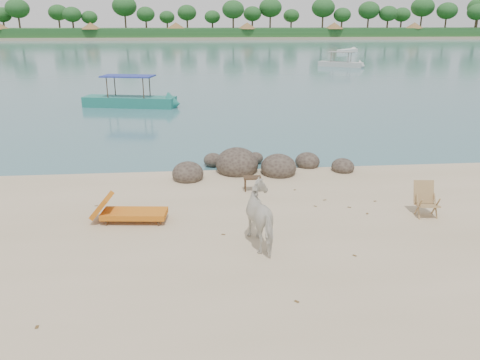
# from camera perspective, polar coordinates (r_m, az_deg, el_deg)

# --- Properties ---
(water) EXTENTS (400.00, 400.00, 0.00)m
(water) POSITION_cam_1_polar(r_m,az_deg,el_deg) (99.86, -4.68, 15.87)
(water) COLOR #346469
(water) RESTS_ON ground
(far_shore) EXTENTS (420.00, 90.00, 1.40)m
(far_shore) POSITION_cam_1_polar(r_m,az_deg,el_deg) (179.80, -5.09, 17.13)
(far_shore) COLOR tan
(far_shore) RESTS_ON ground
(far_scenery) EXTENTS (420.00, 18.00, 9.50)m
(far_scenery) POSITION_cam_1_polar(r_m,az_deg,el_deg) (146.44, -5.00, 18.00)
(far_scenery) COLOR #1E4C1E
(far_scenery) RESTS_ON ground
(boulders) EXTENTS (6.32, 2.79, 1.12)m
(boulders) POSITION_cam_1_polar(r_m,az_deg,el_deg) (16.28, 1.46, 1.66)
(boulders) COLOR #322721
(boulders) RESTS_ON ground
(cow) EXTENTS (1.13, 1.80, 1.41)m
(cow) POSITION_cam_1_polar(r_m,az_deg,el_deg) (10.87, 3.02, -4.54)
(cow) COLOR beige
(cow) RESTS_ON ground
(side_table) EXTENTS (0.55, 0.37, 0.44)m
(side_table) POSITION_cam_1_polar(r_m,az_deg,el_deg) (14.45, 1.50, -0.57)
(side_table) COLOR black
(side_table) RESTS_ON ground
(lounge_chair) EXTENTS (2.15, 0.94, 0.63)m
(lounge_chair) POSITION_cam_1_polar(r_m,az_deg,el_deg) (12.52, -12.77, -3.72)
(lounge_chair) COLOR orange
(lounge_chair) RESTS_ON ground
(deck_chair) EXTENTS (0.65, 0.70, 0.91)m
(deck_chair) POSITION_cam_1_polar(r_m,az_deg,el_deg) (13.42, 21.91, -2.44)
(deck_chair) COLOR #A67A53
(deck_chair) RESTS_ON ground
(boat_near) EXTENTS (6.52, 2.80, 3.10)m
(boat_near) POSITION_cam_1_polar(r_m,az_deg,el_deg) (30.05, -13.47, 11.69)
(boat_near) COLOR #1D7265
(boat_near) RESTS_ON water
(boat_mid) EXTENTS (5.43, 4.28, 2.78)m
(boat_mid) POSITION_cam_1_polar(r_m,az_deg,el_deg) (57.27, 12.24, 14.77)
(boat_mid) COLOR #B2B3AF
(boat_mid) RESTS_ON water
(boat_far) EXTENTS (5.00, 5.00, 0.67)m
(boat_far) POSITION_cam_1_polar(r_m,az_deg,el_deg) (84.11, 12.98, 15.16)
(boat_far) COLOR silver
(boat_far) RESTS_ON water
(dead_leaves) EXTENTS (8.15, 6.50, 0.00)m
(dead_leaves) POSITION_cam_1_polar(r_m,az_deg,el_deg) (12.21, 5.35, -5.47)
(dead_leaves) COLOR brown
(dead_leaves) RESTS_ON ground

